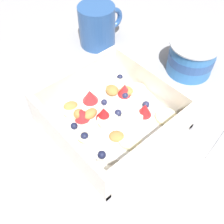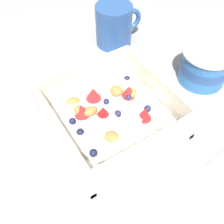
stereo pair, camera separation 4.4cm
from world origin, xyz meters
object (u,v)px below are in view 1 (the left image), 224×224
object	(u,v)px
spoon	(208,158)
fruit_bowl	(112,115)
coffee_mug	(98,26)
yogurt_cup	(191,57)

from	to	relation	value
spoon	fruit_bowl	bearing A→B (deg)	-157.47
coffee_mug	fruit_bowl	bearing A→B (deg)	-34.05
fruit_bowl	spoon	size ratio (longest dim) A/B	1.14
yogurt_cup	fruit_bowl	bearing A→B (deg)	-90.66
fruit_bowl	coffee_mug	world-z (taller)	coffee_mug
yogurt_cup	coffee_mug	size ratio (longest dim) A/B	0.88
fruit_bowl	spoon	world-z (taller)	fruit_bowl
spoon	yogurt_cup	bearing A→B (deg)	136.24
coffee_mug	yogurt_cup	bearing A→B (deg)	21.81
yogurt_cup	coffee_mug	distance (m)	0.21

